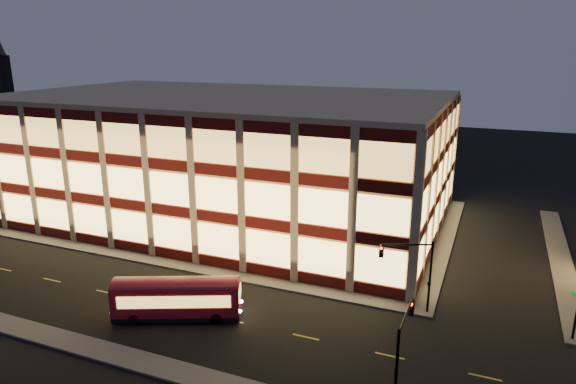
% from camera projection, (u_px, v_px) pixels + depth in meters
% --- Properties ---
extents(ground, '(200.00, 200.00, 0.00)m').
position_uv_depth(ground, '(168.00, 268.00, 47.75)').
color(ground, black).
rests_on(ground, ground).
extents(sidewalk_office_south, '(54.00, 2.00, 0.15)m').
position_uv_depth(sidewalk_office_south, '(148.00, 259.00, 49.72)').
color(sidewalk_office_south, '#514F4C').
rests_on(sidewalk_office_south, ground).
extents(sidewalk_office_east, '(2.00, 30.00, 0.15)m').
position_uv_depth(sidewalk_office_east, '(444.00, 240.00, 54.37)').
color(sidewalk_office_east, '#514F4C').
rests_on(sidewalk_office_east, ground).
extents(sidewalk_tower_west, '(2.00, 30.00, 0.15)m').
position_uv_depth(sidewalk_tower_west, '(560.00, 256.00, 50.32)').
color(sidewalk_tower_west, '#514F4C').
rests_on(sidewalk_tower_west, ground).
extents(sidewalk_near, '(100.00, 2.00, 0.15)m').
position_uv_depth(sidewalk_near, '(59.00, 339.00, 36.18)').
color(sidewalk_near, '#514F4C').
rests_on(sidewalk_near, ground).
extents(office_building, '(50.45, 30.45, 14.50)m').
position_uv_depth(office_building, '(226.00, 155.00, 61.83)').
color(office_building, tan).
rests_on(office_building, ground).
extents(traffic_signal_far, '(3.79, 1.87, 6.00)m').
position_uv_depth(traffic_signal_far, '(413.00, 264.00, 38.66)').
color(traffic_signal_far, black).
rests_on(traffic_signal_far, ground).
extents(traffic_signal_near, '(0.32, 4.45, 6.00)m').
position_uv_depth(traffic_signal_near, '(402.00, 346.00, 28.17)').
color(traffic_signal_near, black).
rests_on(traffic_signal_near, ground).
extents(trolley_bus, '(9.62, 6.00, 3.21)m').
position_uv_depth(trolley_bus, '(177.00, 296.00, 38.76)').
color(trolley_bus, maroon).
rests_on(trolley_bus, ground).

